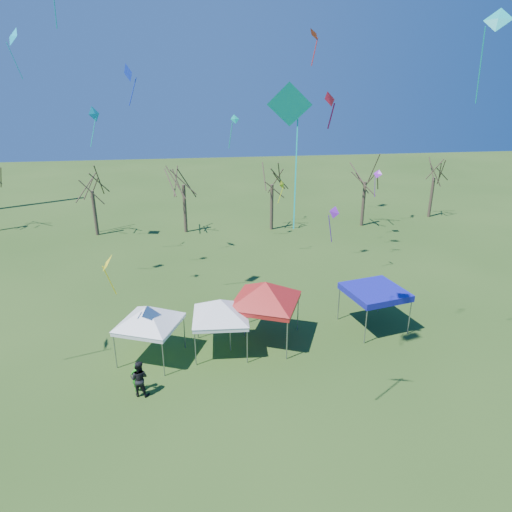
{
  "coord_description": "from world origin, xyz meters",
  "views": [
    {
      "loc": [
        -1.57,
        -18.55,
        13.81
      ],
      "look_at": [
        1.49,
        3.0,
        5.41
      ],
      "focal_mm": 32.0,
      "sensor_mm": 36.0,
      "label": 1
    }
  ],
  "objects_px": {
    "tree_2": "(182,167)",
    "tree_5": "(436,164)",
    "tree_3": "(272,168)",
    "person_dark": "(139,378)",
    "tent_white_west": "(148,310)",
    "tree_4": "(367,166)",
    "tent_white_mid": "(220,303)",
    "tent_blue": "(375,292)",
    "tree_1": "(90,175)",
    "person_green": "(137,377)",
    "tent_red": "(266,286)"
  },
  "relations": [
    {
      "from": "tree_1",
      "to": "tent_blue",
      "type": "height_order",
      "value": "tree_1"
    },
    {
      "from": "person_green",
      "to": "person_dark",
      "type": "height_order",
      "value": "person_dark"
    },
    {
      "from": "tent_red",
      "to": "person_dark",
      "type": "xyz_separation_m",
      "value": [
        -6.58,
        -3.97,
        -2.47
      ]
    },
    {
      "from": "person_green",
      "to": "tree_4",
      "type": "bearing_deg",
      "value": -143.61
    },
    {
      "from": "tree_5",
      "to": "person_dark",
      "type": "xyz_separation_m",
      "value": [
        -28.17,
        -26.36,
        -4.83
      ]
    },
    {
      "from": "tree_3",
      "to": "tent_blue",
      "type": "bearing_deg",
      "value": -82.35
    },
    {
      "from": "tent_white_mid",
      "to": "tent_blue",
      "type": "relative_size",
      "value": 1.07
    },
    {
      "from": "tree_2",
      "to": "tent_white_west",
      "type": "distance_m",
      "value": 21.95
    },
    {
      "from": "tree_4",
      "to": "tent_white_mid",
      "type": "height_order",
      "value": "tree_4"
    },
    {
      "from": "tent_blue",
      "to": "tent_white_west",
      "type": "bearing_deg",
      "value": -173.3
    },
    {
      "from": "tree_1",
      "to": "tree_3",
      "type": "distance_m",
      "value": 16.81
    },
    {
      "from": "tree_3",
      "to": "tent_red",
      "type": "xyz_separation_m",
      "value": [
        -3.91,
        -20.37,
        -2.71
      ]
    },
    {
      "from": "tree_1",
      "to": "tent_white_west",
      "type": "xyz_separation_m",
      "value": [
        6.65,
        -21.88,
        -2.93
      ]
    },
    {
      "from": "tree_1",
      "to": "tree_2",
      "type": "xyz_separation_m",
      "value": [
        8.4,
        -0.27,
        0.5
      ]
    },
    {
      "from": "tree_3",
      "to": "tree_5",
      "type": "relative_size",
      "value": 1.06
    },
    {
      "from": "tree_2",
      "to": "tree_5",
      "type": "bearing_deg",
      "value": 3.7
    },
    {
      "from": "tent_white_west",
      "to": "tree_4",
      "type": "bearing_deg",
      "value": 47.48
    },
    {
      "from": "tree_4",
      "to": "tree_1",
      "type": "bearing_deg",
      "value": 178.58
    },
    {
      "from": "tree_5",
      "to": "tree_1",
      "type": "bearing_deg",
      "value": -177.65
    },
    {
      "from": "tree_4",
      "to": "person_dark",
      "type": "bearing_deg",
      "value": -129.19
    },
    {
      "from": "tree_3",
      "to": "person_dark",
      "type": "distance_m",
      "value": 27.01
    },
    {
      "from": "tree_4",
      "to": "person_green",
      "type": "relative_size",
      "value": 5.19
    },
    {
      "from": "tree_2",
      "to": "tent_white_west",
      "type": "height_order",
      "value": "tree_2"
    },
    {
      "from": "tree_3",
      "to": "tent_red",
      "type": "bearing_deg",
      "value": -100.86
    },
    {
      "from": "tree_5",
      "to": "tent_red",
      "type": "bearing_deg",
      "value": -133.97
    },
    {
      "from": "tent_white_mid",
      "to": "person_dark",
      "type": "height_order",
      "value": "tent_white_mid"
    },
    {
      "from": "tree_1",
      "to": "person_dark",
      "type": "height_order",
      "value": "tree_1"
    },
    {
      "from": "tree_4",
      "to": "tent_red",
      "type": "relative_size",
      "value": 1.79
    },
    {
      "from": "tent_white_mid",
      "to": "tree_2",
      "type": "bearing_deg",
      "value": 95.22
    },
    {
      "from": "tent_red",
      "to": "tent_blue",
      "type": "distance_m",
      "value": 6.68
    },
    {
      "from": "tree_5",
      "to": "tent_white_west",
      "type": "xyz_separation_m",
      "value": [
        -27.84,
        -23.3,
        -2.87
      ]
    },
    {
      "from": "tree_5",
      "to": "tree_2",
      "type": "bearing_deg",
      "value": -176.3
    },
    {
      "from": "tree_1",
      "to": "tree_4",
      "type": "bearing_deg",
      "value": -1.42
    },
    {
      "from": "tent_red",
      "to": "person_green",
      "type": "bearing_deg",
      "value": -151.43
    },
    {
      "from": "tent_white_mid",
      "to": "person_green",
      "type": "height_order",
      "value": "tent_white_mid"
    },
    {
      "from": "tent_red",
      "to": "person_dark",
      "type": "height_order",
      "value": "tent_red"
    },
    {
      "from": "tree_1",
      "to": "tree_5",
      "type": "relative_size",
      "value": 1.01
    },
    {
      "from": "tree_3",
      "to": "person_dark",
      "type": "height_order",
      "value": "tree_3"
    },
    {
      "from": "tree_5",
      "to": "tent_white_mid",
      "type": "height_order",
      "value": "tree_5"
    },
    {
      "from": "tent_white_west",
      "to": "tree_1",
      "type": "bearing_deg",
      "value": 106.89
    },
    {
      "from": "tent_red",
      "to": "person_dark",
      "type": "relative_size",
      "value": 2.45
    },
    {
      "from": "tent_blue",
      "to": "tree_2",
      "type": "bearing_deg",
      "value": 118.81
    },
    {
      "from": "tree_2",
      "to": "tent_blue",
      "type": "xyz_separation_m",
      "value": [
        11.06,
        -20.11,
        -4.01
      ]
    },
    {
      "from": "tent_white_west",
      "to": "tent_blue",
      "type": "distance_m",
      "value": 12.91
    },
    {
      "from": "tree_4",
      "to": "tree_2",
      "type": "bearing_deg",
      "value": 178.78
    },
    {
      "from": "tree_2",
      "to": "person_green",
      "type": "relative_size",
      "value": 5.39
    },
    {
      "from": "tree_3",
      "to": "tree_5",
      "type": "height_order",
      "value": "tree_3"
    },
    {
      "from": "person_dark",
      "to": "tree_4",
      "type": "bearing_deg",
      "value": -113.59
    },
    {
      "from": "tree_1",
      "to": "tent_white_mid",
      "type": "relative_size",
      "value": 1.87
    },
    {
      "from": "tree_4",
      "to": "tent_white_west",
      "type": "xyz_separation_m",
      "value": [
        -19.48,
        -21.24,
        -3.2
      ]
    }
  ]
}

